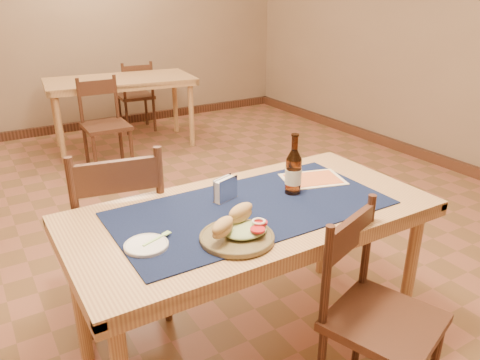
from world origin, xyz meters
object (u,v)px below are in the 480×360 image
beer_bottle (293,172)px  napkin_holder (225,190)px  sandwich_plate (238,232)px  chair_main_far (119,230)px  chair_main_near (376,313)px  main_table (252,225)px  back_table (121,86)px

beer_bottle → napkin_holder: (-0.31, 0.09, -0.05)m
sandwich_plate → beer_bottle: beer_bottle is taller
chair_main_far → chair_main_near: size_ratio=1.13×
sandwich_plate → beer_bottle: (0.44, 0.24, 0.08)m
beer_bottle → napkin_holder: size_ratio=2.18×
sandwich_plate → main_table: bearing=46.3°
chair_main_near → sandwich_plate: (-0.44, 0.33, 0.34)m
chair_main_far → chair_main_near: chair_main_far is taller
main_table → chair_main_far: size_ratio=1.64×
chair_main_far → napkin_holder: size_ratio=7.45×
chair_main_far → back_table: bearing=71.7°
main_table → beer_bottle: (0.25, 0.03, 0.19)m
chair_main_far → main_table: bearing=-52.1°
chair_main_far → sandwich_plate: size_ratio=3.39×
main_table → sandwich_plate: size_ratio=5.56×
beer_bottle → main_table: bearing=-172.2°
beer_bottle → napkin_holder: beer_bottle is taller
sandwich_plate → napkin_holder: (0.13, 0.33, 0.02)m
main_table → napkin_holder: bearing=115.4°
chair_main_far → napkin_holder: 0.65m
back_table → sandwich_plate: (-0.68, -3.57, 0.12)m
chair_main_far → beer_bottle: bearing=-37.6°
back_table → chair_main_near: chair_main_near is taller
chair_main_near → napkin_holder: 0.81m
back_table → beer_bottle: 3.35m
beer_bottle → back_table: bearing=85.8°
chair_main_near → beer_bottle: size_ratio=3.02×
main_table → napkin_holder: napkin_holder is taller
chair_main_far → sandwich_plate: 0.85m
back_table → chair_main_far: chair_main_far is taller
sandwich_plate → beer_bottle: size_ratio=1.01×
chair_main_far → beer_bottle: (0.69, -0.53, 0.35)m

